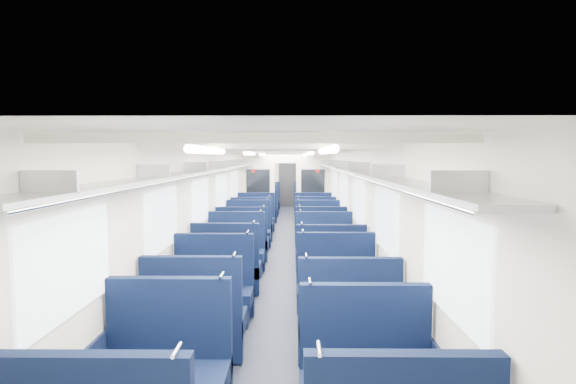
% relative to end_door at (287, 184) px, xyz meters
% --- Properties ---
extents(floor, '(2.80, 18.00, 0.01)m').
position_rel_end_door_xyz_m(floor, '(0.00, -8.94, -1.00)').
color(floor, black).
rests_on(floor, ground).
extents(ceiling, '(2.80, 18.00, 0.01)m').
position_rel_end_door_xyz_m(ceiling, '(0.00, -8.94, 1.35)').
color(ceiling, white).
rests_on(ceiling, wall_left).
extents(wall_left, '(0.02, 18.00, 2.35)m').
position_rel_end_door_xyz_m(wall_left, '(-1.40, -8.94, 0.18)').
color(wall_left, silver).
rests_on(wall_left, floor).
extents(dado_left, '(0.03, 17.90, 0.70)m').
position_rel_end_door_xyz_m(dado_left, '(-1.39, -8.94, -0.65)').
color(dado_left, black).
rests_on(dado_left, floor).
extents(wall_right, '(0.02, 18.00, 2.35)m').
position_rel_end_door_xyz_m(wall_right, '(1.40, -8.94, 0.18)').
color(wall_right, silver).
rests_on(wall_right, floor).
extents(dado_right, '(0.03, 17.90, 0.70)m').
position_rel_end_door_xyz_m(dado_right, '(1.39, -8.94, -0.65)').
color(dado_right, black).
rests_on(dado_right, floor).
extents(wall_far, '(2.80, 0.02, 2.35)m').
position_rel_end_door_xyz_m(wall_far, '(0.00, 0.06, 0.18)').
color(wall_far, silver).
rests_on(wall_far, floor).
extents(luggage_rack_left, '(0.36, 17.40, 0.18)m').
position_rel_end_door_xyz_m(luggage_rack_left, '(-1.21, -8.94, 0.97)').
color(luggage_rack_left, '#B2B5BA').
rests_on(luggage_rack_left, wall_left).
extents(luggage_rack_right, '(0.36, 17.40, 0.18)m').
position_rel_end_door_xyz_m(luggage_rack_right, '(1.21, -8.94, 0.97)').
color(luggage_rack_right, '#B2B5BA').
rests_on(luggage_rack_right, wall_right).
extents(windows, '(2.78, 15.60, 0.75)m').
position_rel_end_door_xyz_m(windows, '(0.00, -9.40, 0.42)').
color(windows, white).
rests_on(windows, wall_left).
extents(ceiling_fittings, '(2.70, 16.06, 0.11)m').
position_rel_end_door_xyz_m(ceiling_fittings, '(0.00, -9.20, 1.29)').
color(ceiling_fittings, silver).
rests_on(ceiling_fittings, ceiling).
extents(end_door, '(0.75, 0.06, 2.00)m').
position_rel_end_door_xyz_m(end_door, '(0.00, 0.00, 0.00)').
color(end_door, black).
rests_on(end_door, floor).
extents(bulkhead, '(2.80, 0.10, 2.35)m').
position_rel_end_door_xyz_m(bulkhead, '(-0.00, -5.36, 0.23)').
color(bulkhead, silver).
rests_on(bulkhead, floor).
extents(seat_2, '(1.07, 0.59, 1.20)m').
position_rel_end_door_xyz_m(seat_2, '(-0.83, -15.99, -0.63)').
color(seat_2, '#0A1533').
rests_on(seat_2, floor).
extents(seat_4, '(1.07, 0.59, 1.20)m').
position_rel_end_door_xyz_m(seat_4, '(-0.83, -14.87, -0.63)').
color(seat_4, '#0A1533').
rests_on(seat_4, floor).
extents(seat_5, '(1.07, 0.59, 1.20)m').
position_rel_end_door_xyz_m(seat_5, '(0.83, -14.92, -0.63)').
color(seat_5, '#0A1533').
rests_on(seat_5, floor).
extents(seat_6, '(1.07, 0.59, 1.20)m').
position_rel_end_door_xyz_m(seat_6, '(-0.83, -13.79, -0.63)').
color(seat_6, '#0A1533').
rests_on(seat_6, floor).
extents(seat_7, '(1.07, 0.59, 1.20)m').
position_rel_end_door_xyz_m(seat_7, '(0.83, -13.68, -0.63)').
color(seat_7, '#0A1533').
rests_on(seat_7, floor).
extents(seat_8, '(1.07, 0.59, 1.20)m').
position_rel_end_door_xyz_m(seat_8, '(-0.83, -12.55, -0.63)').
color(seat_8, '#0A1533').
rests_on(seat_8, floor).
extents(seat_9, '(1.07, 0.59, 1.20)m').
position_rel_end_door_xyz_m(seat_9, '(0.83, -12.69, -0.63)').
color(seat_9, '#0A1533').
rests_on(seat_9, floor).
extents(seat_10, '(1.07, 0.59, 1.20)m').
position_rel_end_door_xyz_m(seat_10, '(-0.83, -11.37, -0.63)').
color(seat_10, '#0A1533').
rests_on(seat_10, floor).
extents(seat_11, '(1.07, 0.59, 1.20)m').
position_rel_end_door_xyz_m(seat_11, '(0.83, -11.37, -0.63)').
color(seat_11, '#0A1533').
rests_on(seat_11, floor).
extents(seat_12, '(1.07, 0.59, 1.20)m').
position_rel_end_door_xyz_m(seat_12, '(-0.83, -10.29, -0.63)').
color(seat_12, '#0A1533').
rests_on(seat_12, floor).
extents(seat_13, '(1.07, 0.59, 1.20)m').
position_rel_end_door_xyz_m(seat_13, '(0.83, -10.22, -0.63)').
color(seat_13, '#0A1533').
rests_on(seat_13, floor).
extents(seat_14, '(1.07, 0.59, 1.20)m').
position_rel_end_door_xyz_m(seat_14, '(-0.83, -9.10, -0.63)').
color(seat_14, '#0A1533').
rests_on(seat_14, floor).
extents(seat_15, '(1.07, 0.59, 1.20)m').
position_rel_end_door_xyz_m(seat_15, '(0.83, -9.11, -0.63)').
color(seat_15, '#0A1533').
rests_on(seat_15, floor).
extents(seat_16, '(1.07, 0.59, 1.20)m').
position_rel_end_door_xyz_m(seat_16, '(-0.83, -8.09, -0.63)').
color(seat_16, '#0A1533').
rests_on(seat_16, floor).
extents(seat_17, '(1.07, 0.59, 1.20)m').
position_rel_end_door_xyz_m(seat_17, '(0.83, -7.91, -0.63)').
color(seat_17, '#0A1533').
rests_on(seat_17, floor).
extents(seat_18, '(1.07, 0.59, 1.20)m').
position_rel_end_door_xyz_m(seat_18, '(-0.83, -6.91, -0.63)').
color(seat_18, '#0A1533').
rests_on(seat_18, floor).
extents(seat_19, '(1.07, 0.59, 1.20)m').
position_rel_end_door_xyz_m(seat_19, '(0.83, -6.85, -0.63)').
color(seat_19, '#0A1533').
rests_on(seat_19, floor).
extents(seat_20, '(1.07, 0.59, 1.20)m').
position_rel_end_door_xyz_m(seat_20, '(-0.83, -4.87, -0.63)').
color(seat_20, '#0A1533').
rests_on(seat_20, floor).
extents(seat_21, '(1.07, 0.59, 1.20)m').
position_rel_end_door_xyz_m(seat_21, '(0.83, -4.94, -0.63)').
color(seat_21, '#0A1533').
rests_on(seat_21, floor).
extents(seat_22, '(1.07, 0.59, 1.20)m').
position_rel_end_door_xyz_m(seat_22, '(-0.83, -3.71, -0.63)').
color(seat_22, '#0A1533').
rests_on(seat_22, floor).
extents(seat_23, '(1.07, 0.59, 1.20)m').
position_rel_end_door_xyz_m(seat_23, '(0.83, -3.58, -0.63)').
color(seat_23, '#0A1533').
rests_on(seat_23, floor).
extents(seat_24, '(1.07, 0.59, 1.20)m').
position_rel_end_door_xyz_m(seat_24, '(-0.83, -2.53, -0.63)').
color(seat_24, '#0A1533').
rests_on(seat_24, floor).
extents(seat_25, '(1.07, 0.59, 1.20)m').
position_rel_end_door_xyz_m(seat_25, '(0.83, -2.51, -0.63)').
color(seat_25, '#0A1533').
rests_on(seat_25, floor).
extents(seat_26, '(1.07, 0.59, 1.20)m').
position_rel_end_door_xyz_m(seat_26, '(-0.83, -1.37, -0.63)').
color(seat_26, '#0A1533').
rests_on(seat_26, floor).
extents(seat_27, '(1.07, 0.59, 1.20)m').
position_rel_end_door_xyz_m(seat_27, '(0.83, -1.36, -0.63)').
color(seat_27, '#0A1533').
rests_on(seat_27, floor).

